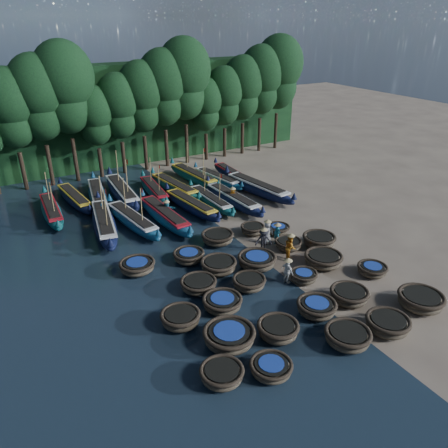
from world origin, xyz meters
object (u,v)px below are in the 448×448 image
coracle_4 (421,300)px  coracle_8 (349,295)px  coracle_19 (319,240)px  long_boat_17 (232,175)px  coracle_12 (249,282)px  coracle_16 (219,265)px  coracle_2 (348,337)px  fisherman_5 (167,210)px  coracle_15 (199,284)px  long_boat_15 (194,176)px  coracle_1 (271,368)px  long_boat_14 (174,187)px  coracle_14 (323,259)px  long_boat_11 (98,195)px  long_boat_12 (122,192)px  long_boat_8 (258,188)px  coracle_18 (288,244)px  long_boat_5 (191,205)px  coracle_13 (304,276)px  coracle_5 (229,336)px  coracle_20 (137,266)px  long_boat_13 (154,190)px  coracle_23 (253,229)px  long_boat_16 (217,178)px  long_boat_6 (210,200)px  coracle_21 (189,256)px  long_boat_3 (132,220)px  fisherman_4 (287,270)px  coracle_0 (222,374)px  fisherman_3 (264,240)px  coracle_9 (372,269)px  coracle_6 (278,330)px  long_boat_9 (51,210)px  fisherman_0 (267,232)px  fisherman_1 (277,233)px  long_boat_7 (233,199)px  long_boat_2 (104,223)px  coracle_7 (317,307)px  fisherman_2 (290,247)px  coracle_24 (278,229)px  fisherman_6 (233,196)px  coracle_10 (181,318)px

coracle_4 → coracle_8: bearing=142.8°
coracle_19 → long_boat_17: size_ratio=0.31×
coracle_12 → coracle_16: bearing=104.9°
coracle_2 → fisherman_5: 17.57m
coracle_15 → long_boat_15: (7.77, 16.38, 0.16)m
coracle_1 → long_boat_14: size_ratio=0.25×
coracle_8 → fisherman_5: size_ratio=1.54×
coracle_14 → long_boat_11: long_boat_11 is taller
long_boat_12 → long_boat_8: bearing=-22.2°
coracle_18 → long_boat_5: size_ratio=0.27×
coracle_13 → long_boat_5: (-1.23, 12.61, 0.16)m
coracle_5 → coracle_1: bearing=-76.8°
coracle_20 → long_boat_13: long_boat_13 is taller
coracle_15 → coracle_23: (6.62, 4.48, -0.02)m
long_boat_8 → long_boat_16: (-1.71, 4.19, -0.12)m
coracle_14 → coracle_18: size_ratio=1.15×
long_boat_6 → coracle_19: bearing=-74.5°
coracle_21 → long_boat_3: bearing=101.8°
coracle_23 → fisherman_4: 6.64m
coracle_19 → coracle_0: bearing=-148.2°
long_boat_3 → fisherman_3: bearing=-60.1°
coracle_5 → coracle_9: 10.72m
coracle_9 → long_boat_5: size_ratio=0.28×
coracle_0 → coracle_20: 10.29m
coracle_6 → long_boat_11: 21.96m
coracle_8 → long_boat_9: size_ratio=0.33×
long_boat_12 → long_boat_14: size_ratio=1.14×
coracle_19 → long_boat_14: size_ratio=0.29×
fisherman_0 → fisherman_1: size_ratio=1.11×
coracle_9 → long_boat_11: (-11.25, 19.96, 0.17)m
coracle_6 → coracle_12: coracle_6 is taller
long_boat_14 → coracle_21: bearing=-117.6°
long_boat_7 → long_boat_15: bearing=89.1°
coracle_1 → coracle_9: coracle_9 is taller
coracle_13 → long_boat_17: bearing=72.6°
coracle_13 → long_boat_7: bearing=79.2°
long_boat_2 → long_boat_11: (1.10, 5.89, -0.06)m
long_boat_13 → coracle_5: bearing=-97.0°
coracle_0 → coracle_7: 6.78m
coracle_15 → long_boat_7: long_boat_7 is taller
fisherman_2 → long_boat_8: bearing=5.6°
long_boat_17 → coracle_12: bearing=-115.9°
coracle_15 → coracle_24: bearing=23.6°
fisherman_6 → coracle_2: bearing=-77.0°
coracle_10 → coracle_20: bearing=91.4°
long_boat_14 → fisherman_5: fisherman_5 is taller
coracle_18 → fisherman_4: bearing=-128.6°
coracle_10 → long_boat_13: long_boat_13 is taller
coracle_1 → coracle_9: bearing=19.8°
coracle_18 → coracle_19: 2.16m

